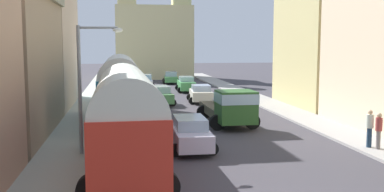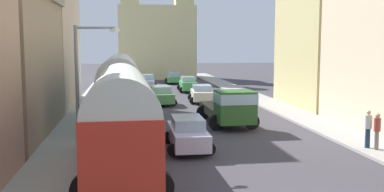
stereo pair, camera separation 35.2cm
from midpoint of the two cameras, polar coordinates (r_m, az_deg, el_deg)
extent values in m
plane|color=#3C393F|center=(38.49, -1.45, -0.78)|extent=(154.00, 154.00, 0.00)
cube|color=#A6AC9D|center=(38.30, -12.28, -0.86)|extent=(2.50, 70.00, 0.14)
cube|color=#9A9793|center=(39.99, 8.92, -0.48)|extent=(2.50, 70.00, 0.14)
cube|color=tan|center=(25.88, -22.36, 3.28)|extent=(4.64, 11.47, 7.34)
cube|color=beige|center=(37.35, -17.72, 9.03)|extent=(4.03, 11.48, 13.45)
cube|color=tan|center=(37.13, 16.82, 9.25)|extent=(5.16, 9.13, 13.68)
cube|color=#CFC38A|center=(65.23, -4.34, 6.73)|extent=(10.75, 6.22, 10.22)
cube|color=#CFC485|center=(63.58, -7.69, 9.03)|extent=(2.52, 2.52, 15.40)
cube|color=#C8C683|center=(64.12, -0.87, 9.07)|extent=(2.52, 2.52, 15.40)
cube|color=red|center=(17.11, -8.27, -4.40)|extent=(2.42, 9.89, 2.41)
cylinder|color=silver|center=(16.92, -8.33, -0.39)|extent=(2.37, 9.69, 2.29)
cube|color=#99B7C6|center=(17.02, -8.30, -2.65)|extent=(2.46, 9.10, 0.77)
cylinder|color=black|center=(20.37, -11.44, -6.14)|extent=(1.00, 0.35, 1.00)
cylinder|color=black|center=(20.39, -5.17, -6.02)|extent=(1.00, 0.35, 1.00)
cylinder|color=black|center=(14.48, -12.54, -11.45)|extent=(1.00, 0.35, 1.00)
cylinder|color=black|center=(14.50, -3.58, -11.28)|extent=(1.00, 0.35, 1.00)
cube|color=teal|center=(28.00, -8.75, 0.06)|extent=(2.39, 9.95, 2.58)
cylinder|color=silver|center=(27.89, -8.80, 2.69)|extent=(2.34, 9.75, 2.32)
cube|color=#99B7C6|center=(27.94, -8.77, 1.21)|extent=(2.43, 9.15, 0.83)
cylinder|color=black|center=(31.25, -10.75, -1.69)|extent=(1.00, 0.35, 1.00)
cylinder|color=black|center=(31.24, -6.62, -1.62)|extent=(1.00, 0.35, 1.00)
cylinder|color=black|center=(25.17, -11.30, -3.70)|extent=(1.00, 0.35, 1.00)
cylinder|color=black|center=(25.16, -6.16, -3.62)|extent=(1.00, 0.35, 1.00)
cube|color=teal|center=(42.15, -8.48, 2.01)|extent=(2.63, 8.58, 2.24)
cylinder|color=silver|center=(42.08, -8.51, 3.54)|extent=(2.58, 8.41, 2.39)
cube|color=#99B7C6|center=(42.12, -8.49, 2.68)|extent=(2.66, 7.90, 0.72)
cylinder|color=black|center=(44.88, -10.01, 0.82)|extent=(1.00, 0.35, 1.00)
cylinder|color=black|center=(44.92, -7.06, 0.88)|extent=(1.00, 0.35, 1.00)
cylinder|color=black|center=(39.62, -10.05, 0.06)|extent=(1.00, 0.35, 1.00)
cylinder|color=black|center=(39.67, -6.71, 0.13)|extent=(1.00, 0.35, 1.00)
cube|color=#2C5824|center=(25.92, 5.84, -1.36)|extent=(2.12, 2.00, 1.84)
cube|color=#99B7C6|center=(25.86, 5.85, -0.23)|extent=(2.17, 2.08, 0.59)
cube|color=brown|center=(29.23, 4.13, -1.72)|extent=(2.16, 4.76, 0.55)
ellipsoid|color=silver|center=(30.25, 3.52, -0.48)|extent=(0.92, 1.05, 0.44)
ellipsoid|color=#E9E7C5|center=(30.81, 3.95, -0.27)|extent=(1.02, 0.91, 0.53)
ellipsoid|color=beige|center=(29.36, 4.24, -0.55)|extent=(1.11, 1.04, 0.59)
ellipsoid|color=silver|center=(27.87, 4.07, -0.39)|extent=(1.18, 1.10, 0.47)
cylinder|color=black|center=(26.53, 7.90, -3.22)|extent=(0.90, 0.32, 0.90)
cylinder|color=black|center=(26.00, 3.47, -3.37)|extent=(0.90, 0.32, 0.90)
cylinder|color=black|center=(30.34, 5.69, -1.95)|extent=(0.90, 0.31, 0.90)
cylinder|color=black|center=(29.88, 1.80, -2.05)|extent=(0.90, 0.31, 0.90)
cube|color=beige|center=(38.25, 1.53, 0.15)|extent=(1.98, 4.03, 0.75)
cube|color=#9FB0CD|center=(38.19, 1.53, 1.06)|extent=(1.64, 2.14, 0.47)
cylinder|color=black|center=(37.19, 3.00, -0.58)|extent=(0.60, 0.21, 0.60)
cylinder|color=black|center=(37.02, 0.40, -0.60)|extent=(0.60, 0.21, 0.60)
cylinder|color=black|center=(39.58, 2.58, -0.14)|extent=(0.60, 0.21, 0.60)
cylinder|color=black|center=(39.42, 0.13, -0.16)|extent=(0.60, 0.21, 0.60)
cube|color=#44954D|center=(46.84, -0.28, 1.38)|extent=(1.68, 4.30, 0.82)
cube|color=#93B8C1|center=(46.79, -0.28, 2.18)|extent=(1.43, 2.26, 0.49)
cylinder|color=black|center=(45.67, 0.86, 0.77)|extent=(0.60, 0.21, 0.60)
cylinder|color=black|center=(45.50, -1.07, 0.75)|extent=(0.60, 0.21, 0.60)
cylinder|color=black|center=(48.27, 0.46, 1.09)|extent=(0.60, 0.21, 0.60)
cylinder|color=black|center=(48.11, -1.36, 1.07)|extent=(0.60, 0.21, 0.60)
cube|color=#46914A|center=(56.42, -2.19, 2.19)|extent=(1.86, 3.88, 0.66)
cube|color=#9AAFC2|center=(56.38, -2.19, 2.81)|extent=(1.53, 2.06, 0.57)
cylinder|color=black|center=(55.31, -1.34, 1.79)|extent=(0.60, 0.21, 0.60)
cylinder|color=black|center=(55.27, -2.97, 1.78)|extent=(0.60, 0.21, 0.60)
cylinder|color=black|center=(57.64, -1.44, 1.98)|extent=(0.60, 0.21, 0.60)
cylinder|color=black|center=(57.59, -3.01, 1.97)|extent=(0.60, 0.21, 0.60)
cube|color=silver|center=(21.31, -0.09, -5.04)|extent=(1.62, 4.35, 0.75)
cube|color=#95ABC0|center=(21.20, -0.09, -3.37)|extent=(1.41, 2.27, 0.52)
cylinder|color=black|center=(22.60, -2.54, -5.27)|extent=(0.60, 0.21, 0.60)
cylinder|color=black|center=(22.80, 1.43, -5.16)|extent=(0.60, 0.21, 0.60)
cylinder|color=black|center=(19.99, -1.83, -6.84)|extent=(0.60, 0.21, 0.60)
cylinder|color=black|center=(20.22, 2.67, -6.69)|extent=(0.60, 0.21, 0.60)
cube|color=#549150|center=(37.08, -3.81, -0.08)|extent=(2.09, 4.51, 0.74)
cube|color=#9BB6BC|center=(37.01, -3.82, 0.88)|extent=(1.72, 2.39, 0.51)
cylinder|color=black|center=(38.33, -5.42, -0.38)|extent=(0.60, 0.21, 0.60)
cylinder|color=black|center=(38.59, -2.82, -0.32)|extent=(0.60, 0.21, 0.60)
cylinder|color=black|center=(35.66, -4.87, -0.90)|extent=(0.60, 0.21, 0.60)
cylinder|color=black|center=(35.93, -2.08, -0.83)|extent=(0.60, 0.21, 0.60)
cube|color=silver|center=(49.95, -5.50, 1.64)|extent=(1.72, 4.08, 0.75)
cube|color=#96B3C0|center=(49.90, -5.51, 2.39)|extent=(1.47, 2.14, 0.58)
cylinder|color=black|center=(51.22, -6.41, 1.36)|extent=(0.60, 0.21, 0.60)
cylinder|color=black|center=(51.25, -4.63, 1.39)|extent=(0.60, 0.21, 0.60)
cylinder|color=black|center=(48.73, -6.41, 1.10)|extent=(0.60, 0.21, 0.60)
cylinder|color=black|center=(48.76, -4.54, 1.12)|extent=(0.60, 0.21, 0.60)
cylinder|color=#1F354A|center=(22.75, 21.65, -6.25)|extent=(0.20, 0.20, 0.14)
cylinder|color=#1F354A|center=(22.64, 21.71, -4.95)|extent=(0.32, 0.32, 0.91)
cylinder|color=silver|center=(22.51, 21.79, -3.02)|extent=(0.50, 0.50, 0.63)
sphere|color=tan|center=(22.44, 21.84, -1.95)|extent=(0.22, 0.22, 0.22)
cylinder|color=slate|center=(22.51, 22.64, -6.43)|extent=(0.17, 0.17, 0.14)
cylinder|color=slate|center=(22.41, 22.70, -5.19)|extent=(0.21, 0.21, 0.85)
cylinder|color=#953833|center=(22.28, 22.78, -3.36)|extent=(0.33, 0.33, 0.61)
sphere|color=tan|center=(22.21, 22.83, -2.30)|extent=(0.23, 0.23, 0.23)
cylinder|color=gray|center=(20.21, -13.80, 0.51)|extent=(0.16, 0.16, 5.74)
cylinder|color=gray|center=(20.05, -11.62, 8.45)|extent=(1.67, 0.11, 0.11)
ellipsoid|color=silver|center=(20.01, -9.20, 8.22)|extent=(0.44, 0.28, 0.20)
camera|label=1|loc=(0.18, -89.67, 0.04)|focal=42.23mm
camera|label=2|loc=(0.18, 90.33, -0.04)|focal=42.23mm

